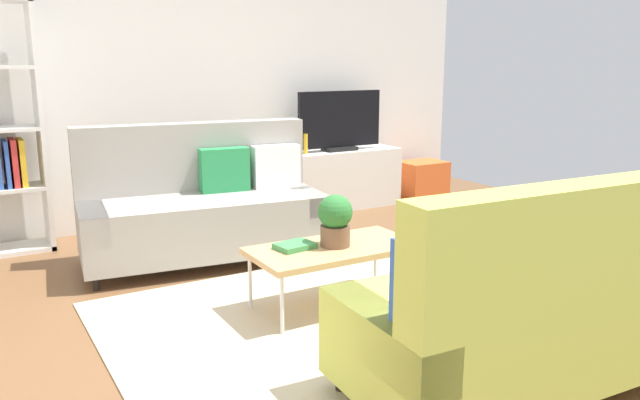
% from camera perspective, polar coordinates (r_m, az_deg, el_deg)
% --- Properties ---
extents(ground_plane, '(7.68, 7.68, 0.00)m').
position_cam_1_polar(ground_plane, '(4.29, 2.00, -9.57)').
color(ground_plane, brown).
extents(wall_far, '(6.40, 0.12, 2.90)m').
position_cam_1_polar(wall_far, '(6.51, -11.42, 10.90)').
color(wall_far, white).
rests_on(wall_far, ground_plane).
extents(area_rug, '(2.90, 2.20, 0.01)m').
position_cam_1_polar(area_rug, '(4.11, 2.10, -10.50)').
color(area_rug, beige).
rests_on(area_rug, ground_plane).
extents(couch_beige, '(1.99, 1.06, 1.10)m').
position_cam_1_polar(couch_beige, '(5.23, -10.45, -0.53)').
color(couch_beige, gray).
rests_on(couch_beige, ground_plane).
extents(couch_green, '(1.94, 0.94, 1.10)m').
position_cam_1_polar(couch_green, '(3.29, 18.81, -8.98)').
color(couch_green, '#C1CC51').
rests_on(couch_green, ground_plane).
extents(coffee_table, '(1.10, 0.56, 0.42)m').
position_cam_1_polar(coffee_table, '(4.16, 1.25, -4.52)').
color(coffee_table, tan).
rests_on(coffee_table, ground_plane).
extents(tv_console, '(1.40, 0.44, 0.64)m').
position_cam_1_polar(tv_console, '(6.97, 1.66, 1.89)').
color(tv_console, silver).
rests_on(tv_console, ground_plane).
extents(tv, '(1.00, 0.20, 0.64)m').
position_cam_1_polar(tv, '(6.87, 1.79, 7.05)').
color(tv, black).
rests_on(tv, tv_console).
extents(storage_trunk, '(0.52, 0.40, 0.44)m').
position_cam_1_polar(storage_trunk, '(7.55, 9.17, 1.79)').
color(storage_trunk, orange).
rests_on(storage_trunk, ground_plane).
extents(potted_plant, '(0.23, 0.23, 0.34)m').
position_cam_1_polar(potted_plant, '(4.11, 1.38, -1.75)').
color(potted_plant, brown).
rests_on(potted_plant, coffee_table).
extents(table_book_0, '(0.26, 0.21, 0.04)m').
position_cam_1_polar(table_book_0, '(4.10, -2.28, -4.14)').
color(table_book_0, '#3F8C4C').
rests_on(table_book_0, coffee_table).
extents(vase_0, '(0.08, 0.08, 0.18)m').
position_cam_1_polar(vase_0, '(6.67, -2.79, 4.95)').
color(vase_0, '#33B29E').
rests_on(vase_0, tv_console).
extents(bottle_0, '(0.05, 0.05, 0.21)m').
position_cam_1_polar(bottle_0, '(6.65, -1.33, 5.08)').
color(bottle_0, gold).
rests_on(bottle_0, tv_console).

